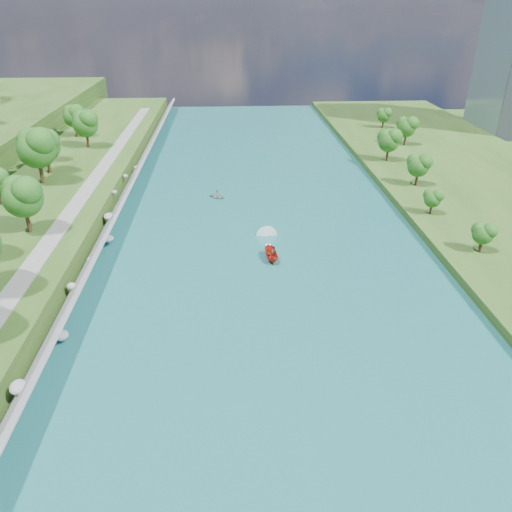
{
  "coord_description": "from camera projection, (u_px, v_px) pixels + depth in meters",
  "views": [
    {
      "loc": [
        -4.95,
        -54.27,
        36.39
      ],
      "look_at": [
        -1.25,
        11.21,
        2.5
      ],
      "focal_mm": 35.0,
      "sensor_mm": 36.0,
      "label": 1
    }
  ],
  "objects": [
    {
      "name": "ground",
      "position": [
        270.0,
        312.0,
        65.09
      ],
      "size": [
        260.0,
        260.0,
        0.0
      ],
      "primitive_type": "plane",
      "color": "#2D5119",
      "rests_on": "ground"
    },
    {
      "name": "riverside_path",
      "position": [
        58.0,
        230.0,
        79.57
      ],
      "size": [
        3.0,
        200.0,
        0.1
      ],
      "primitive_type": "cube",
      "color": "gray",
      "rests_on": "berm_west"
    },
    {
      "name": "riprap_bank",
      "position": [
        100.0,
        241.0,
        80.08
      ],
      "size": [
        3.66,
        236.0,
        4.05
      ],
      "color": "slate",
      "rests_on": "ground"
    },
    {
      "name": "river_water",
      "position": [
        261.0,
        245.0,
        82.81
      ],
      "size": [
        55.0,
        240.0,
        0.1
      ],
      "primitive_type": "cube",
      "color": "#1A6561",
      "rests_on": "ground"
    },
    {
      "name": "motorboat",
      "position": [
        271.0,
        252.0,
        78.66
      ],
      "size": [
        3.6,
        19.2,
        1.97
      ],
      "rotation": [
        0.0,
        0.0,
        3.26
      ],
      "color": "red",
      "rests_on": "river_water"
    },
    {
      "name": "raft",
      "position": [
        217.0,
        196.0,
        101.94
      ],
      "size": [
        4.03,
        3.81,
        1.7
      ],
      "rotation": [
        0.0,
        0.0,
        0.95
      ],
      "color": "gray",
      "rests_on": "river_water"
    },
    {
      "name": "trees_east",
      "position": [
        489.0,
        201.0,
        84.65
      ],
      "size": [
        16.87,
        140.03,
        9.76
      ],
      "color": "#275115",
      "rests_on": "berm_east"
    }
  ]
}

